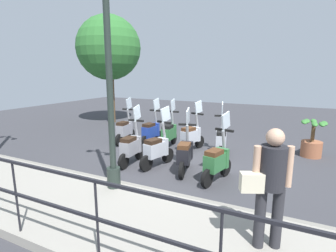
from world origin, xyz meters
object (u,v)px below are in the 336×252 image
Objects in this scene: scooter_far_0 at (221,139)px; scooter_far_3 at (151,131)px; tree_large at (109,48)px; scooter_far_1 at (191,136)px; pedestrian_with_bag at (270,180)px; potted_palm at (312,142)px; scooter_near_0 at (217,161)px; scooter_near_3 at (131,146)px; lamp_post_near at (109,80)px; scooter_far_4 at (125,129)px; scooter_near_2 at (157,149)px; scooter_far_2 at (169,133)px; scooter_near_1 at (185,153)px.

scooter_far_3 is (0.09, 2.37, 0.00)m from scooter_far_0.
scooter_far_1 is (-2.73, -5.18, -2.98)m from tree_large.
pedestrian_with_bag is 4.33m from scooter_far_0.
scooter_far_0 reaches higher than potted_palm.
scooter_near_0 is at bearing 178.12° from scooter_far_0.
scooter_near_3 is at bearing -162.71° from scooter_far_3.
scooter_far_3 is (3.44, 1.09, -1.77)m from lamp_post_near.
tree_large is 8.55m from scooter_near_0.
scooter_far_1 and scooter_far_4 have the same top height.
scooter_near_2 and scooter_far_0 have the same top height.
potted_palm is at bearing -20.56° from scooter_near_0.
scooter_near_3 is (2.22, 3.57, -0.60)m from pedestrian_with_bag.
lamp_post_near reaches higher than scooter_far_4.
scooter_far_2 is 1.00× the size of scooter_far_3.
potted_palm is 0.69× the size of scooter_near_0.
scooter_far_2 is at bearing 23.53° from scooter_near_1.
scooter_far_1 is at bearing 8.43° from pedestrian_with_bag.
tree_large is 7.36m from scooter_far_0.
tree_large reaches higher than scooter_far_4.
tree_large is at bearing 53.78° from scooter_far_2.
lamp_post_near is 3.87m from scooter_far_1.
scooter_near_0 is 1.65m from scooter_near_2.
pedestrian_with_bag is at bearing -131.56° from scooter_far_3.
pedestrian_with_bag is 3.74m from scooter_near_2.
potted_palm is 0.69× the size of scooter_far_1.
potted_palm is at bearing -74.77° from scooter_far_3.
scooter_far_4 is (-0.19, 1.59, 0.00)m from scooter_far_2.
scooter_far_4 is at bearing 48.86° from scooter_near_1.
tree_large is at bearing 57.94° from scooter_far_3.
scooter_near_0 is 1.00× the size of scooter_near_3.
lamp_post_near is 7.92m from tree_large.
scooter_near_0 and scooter_far_0 have the same top height.
pedestrian_with_bag is at bearing -101.81° from lamp_post_near.
scooter_far_3 is at bearing 68.32° from scooter_near_0.
scooter_far_0 is 1.00× the size of scooter_far_4.
tree_large is (6.76, 7.76, 2.38)m from pedestrian_with_bag.
scooter_far_0 is at bearing -1.73° from pedestrian_with_bag.
scooter_near_1 is at bearing -146.92° from scooter_far_1.
tree_large is 9.18m from potted_palm.
lamp_post_near is at bearing 145.10° from scooter_near_0.
pedestrian_with_bag is at bearing -115.39° from scooter_near_2.
lamp_post_near is 3.05× the size of scooter_near_0.
scooter_far_1 is at bearing 71.92° from scooter_far_0.
scooter_far_4 is at bearing 31.82° from lamp_post_near.
scooter_far_0 is (-1.05, 2.37, 0.04)m from potted_palm.
scooter_near_3 is at bearing -137.31° from tree_large.
scooter_near_0 is at bearing -128.21° from scooter_far_1.
scooter_near_0 is at bearing -96.28° from scooter_near_3.
pedestrian_with_bag reaches higher than scooter_far_0.
lamp_post_near is at bearing -153.51° from scooter_far_4.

